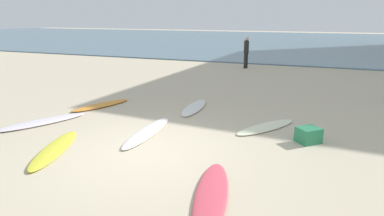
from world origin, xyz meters
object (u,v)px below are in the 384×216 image
at_px(surfboard_0, 194,107).
at_px(surfboard_6, 266,127).
at_px(surfboard_2, 101,105).
at_px(surfboard_4, 55,149).
at_px(surfboard_5, 211,195).
at_px(beach_cooler, 308,135).
at_px(surfboard_1, 147,132).
at_px(surfboard_3, 42,122).
at_px(beachgoer_near, 246,51).

xyz_separation_m(surfboard_0, surfboard_6, (2.49, -1.10, -0.01)).
distance_m(surfboard_2, surfboard_6, 5.53).
xyz_separation_m(surfboard_0, surfboard_4, (-1.74, -4.37, 0.00)).
bearing_deg(surfboard_5, beach_cooler, -126.22).
xyz_separation_m(surfboard_1, surfboard_6, (2.81, 1.52, -0.00)).
height_order(surfboard_3, beach_cooler, beach_cooler).
distance_m(surfboard_1, beach_cooler, 4.01).
bearing_deg(beach_cooler, surfboard_2, 172.09).
relative_size(surfboard_3, beachgoer_near, 1.38).
xyz_separation_m(surfboard_6, beach_cooler, (1.10, -0.69, 0.15)).
height_order(surfboard_4, surfboard_5, same).
bearing_deg(surfboard_5, surfboard_2, -50.46).
distance_m(surfboard_4, beachgoer_near, 13.52).
distance_m(surfboard_1, surfboard_4, 2.25).
height_order(surfboard_2, surfboard_5, surfboard_2).
height_order(surfboard_2, surfboard_4, surfboard_2).
bearing_deg(beachgoer_near, beach_cooler, -144.97).
bearing_deg(surfboard_0, beach_cooler, 149.81).
relative_size(surfboard_0, surfboard_5, 0.88).
distance_m(surfboard_2, surfboard_5, 6.63).
distance_m(surfboard_4, beach_cooler, 5.93).
height_order(surfboard_1, surfboard_5, surfboard_5).
relative_size(surfboard_1, surfboard_5, 1.04).
distance_m(surfboard_1, surfboard_5, 3.43).
relative_size(surfboard_0, surfboard_4, 0.92).
bearing_deg(surfboard_4, surfboard_5, 150.82).
distance_m(beachgoer_near, beach_cooler, 11.50).
relative_size(surfboard_4, beachgoer_near, 1.29).
xyz_separation_m(surfboard_2, surfboard_3, (-0.46, -2.09, 0.00)).
height_order(surfboard_3, surfboard_5, surfboard_3).
distance_m(surfboard_0, surfboard_4, 4.70).
distance_m(surfboard_3, surfboard_4, 2.25).
bearing_deg(beach_cooler, surfboard_1, -168.03).
distance_m(surfboard_0, surfboard_2, 3.15).
relative_size(surfboard_5, surfboard_6, 1.13).
relative_size(surfboard_1, surfboard_4, 1.09).
xyz_separation_m(surfboard_0, surfboard_1, (-0.32, -2.62, -0.00)).
bearing_deg(surfboard_1, surfboard_6, 25.61).
distance_m(surfboard_1, surfboard_2, 3.23).
distance_m(surfboard_4, surfboard_6, 5.35).
bearing_deg(surfboard_4, surfboard_1, -149.36).
bearing_deg(surfboard_5, beachgoer_near, -92.49).
relative_size(surfboard_0, surfboard_1, 0.84).
height_order(surfboard_0, surfboard_1, surfboard_0).
bearing_deg(surfboard_0, beachgoer_near, -92.39).
bearing_deg(surfboard_6, beach_cooler, -178.82).
xyz_separation_m(surfboard_6, beachgoer_near, (-2.71, 10.13, 0.98)).
bearing_deg(surfboard_3, surfboard_6, -136.44).
relative_size(surfboard_4, beach_cooler, 4.52).
bearing_deg(surfboard_3, surfboard_2, -76.10).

